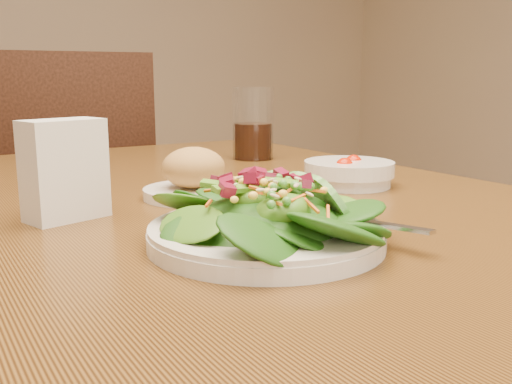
% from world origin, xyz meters
% --- Properties ---
extents(dining_table, '(0.90, 1.40, 0.75)m').
position_xyz_m(dining_table, '(0.00, 0.00, 0.65)').
color(dining_table, brown).
rests_on(dining_table, ground_plane).
extents(chair_far, '(0.52, 0.52, 0.99)m').
position_xyz_m(chair_far, '(0.03, 1.02, 0.53)').
color(chair_far, '#32190F').
rests_on(chair_far, ground_plane).
extents(salad_plate, '(0.26, 0.25, 0.07)m').
position_xyz_m(salad_plate, '(-0.07, -0.22, 0.78)').
color(salad_plate, silver).
rests_on(salad_plate, dining_table).
extents(bread_plate, '(0.15, 0.15, 0.08)m').
position_xyz_m(bread_plate, '(-0.04, 0.04, 0.78)').
color(bread_plate, silver).
rests_on(bread_plate, dining_table).
extents(tomato_bowl, '(0.15, 0.15, 0.05)m').
position_xyz_m(tomato_bowl, '(0.22, -0.01, 0.77)').
color(tomato_bowl, silver).
rests_on(tomato_bowl, dining_table).
extents(drinking_glass, '(0.09, 0.09, 0.15)m').
position_xyz_m(drinking_glass, '(0.25, 0.34, 0.82)').
color(drinking_glass, silver).
rests_on(drinking_glass, dining_table).
extents(napkin_holder, '(0.11, 0.08, 0.12)m').
position_xyz_m(napkin_holder, '(-0.23, 0.01, 0.82)').
color(napkin_holder, white).
rests_on(napkin_holder, dining_table).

